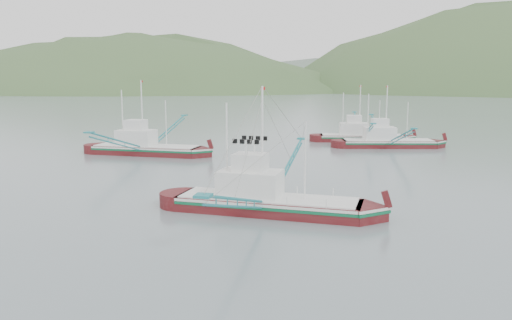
% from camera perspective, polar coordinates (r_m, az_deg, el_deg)
% --- Properties ---
extents(ground, '(1200.00, 1200.00, 0.00)m').
position_cam_1_polar(ground, '(40.50, -1.71, -5.82)').
color(ground, slate).
rests_on(ground, ground).
extents(main_boat, '(14.98, 26.59, 10.78)m').
position_cam_1_polar(main_boat, '(39.67, 1.05, -3.84)').
color(main_boat, '#4B0C0F').
rests_on(main_boat, ground).
extents(bg_boat_left, '(15.44, 27.63, 11.18)m').
position_cam_1_polar(bg_boat_left, '(71.58, -12.57, 1.83)').
color(bg_boat_left, '#4B0C0F').
rests_on(bg_boat_left, ground).
extents(bg_boat_far, '(14.29, 25.21, 10.24)m').
position_cam_1_polar(bg_boat_far, '(86.33, 11.88, 3.08)').
color(bg_boat_far, '#4B0C0F').
rests_on(bg_boat_far, ground).
extents(bg_boat_right, '(14.48, 25.15, 10.29)m').
position_cam_1_polar(bg_boat_right, '(79.88, 14.79, 2.66)').
color(bg_boat_right, '#4B0C0F').
rests_on(bg_boat_right, ground).
extents(headland_left, '(448.00, 308.00, 210.00)m').
position_cam_1_polar(headland_left, '(440.77, -13.96, 7.65)').
color(headland_left, '#3E5C2F').
rests_on(headland_left, ground).
extents(ridge_distant, '(960.00, 400.00, 240.00)m').
position_cam_1_polar(ridge_distant, '(598.51, 13.71, 8.02)').
color(ridge_distant, slate).
rests_on(ridge_distant, ground).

